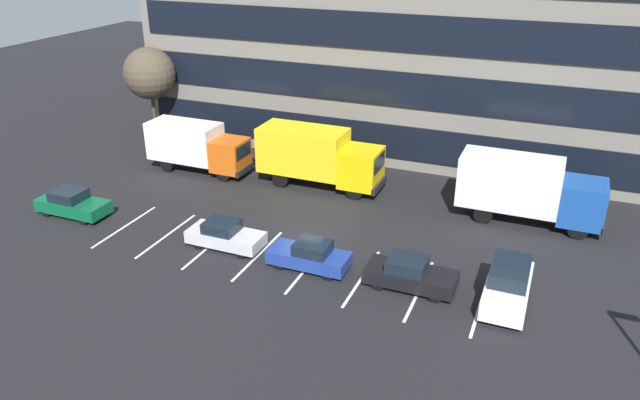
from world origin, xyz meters
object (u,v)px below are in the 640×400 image
object	(u,v)px
box_truck_orange	(197,145)
sedan_black	(410,274)
suv_white	(508,285)
sedan_silver	(225,235)
box_truck_yellow_all	(318,155)
sedan_navy	(310,256)
bare_tree	(149,74)
box_truck_blue	(528,188)
sedan_forest	(72,203)

from	to	relation	value
box_truck_orange	sedan_black	world-z (taller)	box_truck_orange
suv_white	sedan_silver	size ratio (longest dim) A/B	1.07
box_truck_yellow_all	sedan_black	bearing A→B (deg)	-47.73
sedan_black	sedan_navy	size ratio (longest dim) A/B	1.05
suv_white	bare_tree	bearing A→B (deg)	156.14
suv_white	sedan_silver	xyz separation A→B (m)	(-14.22, -0.32, -0.26)
box_truck_blue	sedan_forest	distance (m)	25.92
suv_white	bare_tree	xyz separation A→B (m)	(-27.81, 12.30, 4.32)
sedan_silver	sedan_black	distance (m)	9.90
sedan_black	suv_white	bearing A→B (deg)	5.49
sedan_silver	suv_white	bearing A→B (deg)	1.29
box_truck_blue	box_truck_yellow_all	xyz separation A→B (m)	(-12.77, 0.25, 0.02)
suv_white	sedan_navy	distance (m)	9.32
sedan_black	sedan_navy	bearing A→B (deg)	-178.17
sedan_silver	sedan_navy	world-z (taller)	sedan_silver
box_truck_blue	sedan_forest	world-z (taller)	box_truck_blue
box_truck_orange	bare_tree	size ratio (longest dim) A/B	0.98
box_truck_blue	suv_white	distance (m)	8.84
bare_tree	sedan_forest	bearing A→B (deg)	-74.63
sedan_silver	bare_tree	size ratio (longest dim) A/B	0.56
box_truck_blue	sedan_navy	xyz separation A→B (m)	(-9.18, -9.34, -1.40)
box_truck_yellow_all	sedan_forest	bearing A→B (deg)	-140.60
box_truck_yellow_all	box_truck_orange	distance (m)	8.57
sedan_navy	suv_white	bearing A→B (deg)	3.53
sedan_silver	sedan_black	bearing A→B (deg)	-0.55
box_truck_blue	suv_white	world-z (taller)	box_truck_blue
box_truck_blue	sedan_black	bearing A→B (deg)	-114.58
sedan_silver	bare_tree	world-z (taller)	bare_tree
sedan_forest	sedan_black	distance (m)	20.01
sedan_silver	bare_tree	bearing A→B (deg)	137.12
box_truck_blue	sedan_navy	bearing A→B (deg)	-134.50
sedan_forest	suv_white	bearing A→B (deg)	0.90
sedan_black	bare_tree	world-z (taller)	bare_tree
sedan_navy	bare_tree	xyz separation A→B (m)	(-18.52, 12.88, 4.59)
box_truck_blue	sedan_forest	xyz separation A→B (m)	(-24.21, -9.15, -1.36)
bare_tree	sedan_navy	bearing A→B (deg)	-34.82
box_truck_orange	sedan_silver	distance (m)	11.28
box_truck_yellow_all	sedan_black	world-z (taller)	box_truck_yellow_all
bare_tree	box_truck_orange	bearing A→B (deg)	-32.26
sedan_forest	sedan_navy	xyz separation A→B (m)	(15.03, -0.19, -0.04)
suv_white	sedan_forest	distance (m)	24.33
box_truck_orange	sedan_silver	bearing A→B (deg)	-50.01
box_truck_yellow_all	bare_tree	bearing A→B (deg)	167.57
box_truck_orange	bare_tree	world-z (taller)	bare_tree
suv_white	sedan_navy	bearing A→B (deg)	-176.47
sedan_forest	bare_tree	world-z (taller)	bare_tree
suv_white	sedan_black	world-z (taller)	suv_white
sedan_forest	sedan_black	size ratio (longest dim) A/B	1.02
box_truck_orange	sedan_black	size ratio (longest dim) A/B	1.69
box_truck_orange	sedan_silver	xyz separation A→B (m)	(7.21, -8.59, -1.16)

